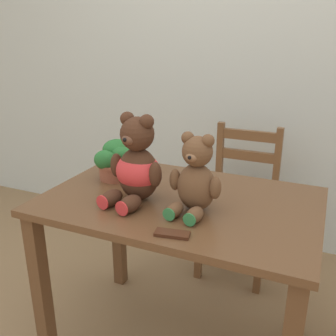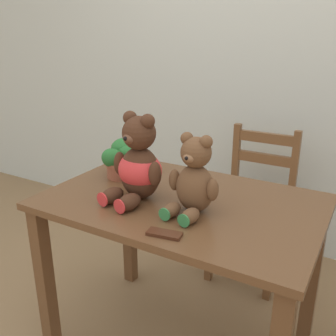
% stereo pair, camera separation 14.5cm
% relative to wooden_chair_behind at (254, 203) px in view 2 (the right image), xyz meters
% --- Properties ---
extents(wall_back, '(8.00, 0.04, 2.60)m').
position_rel_wooden_chair_behind_xyz_m(wall_back, '(-0.09, 0.40, 0.84)').
color(wall_back, silver).
rests_on(wall_back, ground_plane).
extents(dining_table, '(1.12, 0.74, 0.78)m').
position_rel_wooden_chair_behind_xyz_m(dining_table, '(-0.09, -0.79, 0.19)').
color(dining_table, brown).
rests_on(dining_table, ground_plane).
extents(wooden_chair_behind, '(0.40, 0.41, 0.90)m').
position_rel_wooden_chair_behind_xyz_m(wooden_chair_behind, '(0.00, 0.00, 0.00)').
color(wooden_chair_behind, brown).
rests_on(wooden_chair_behind, ground_plane).
extents(teddy_bear_left, '(0.25, 0.28, 0.36)m').
position_rel_wooden_chair_behind_xyz_m(teddy_bear_left, '(-0.24, -0.87, 0.46)').
color(teddy_bear_left, '#472819').
rests_on(teddy_bear_left, dining_table).
extents(teddy_bear_right, '(0.21, 0.22, 0.31)m').
position_rel_wooden_chair_behind_xyz_m(teddy_bear_right, '(0.01, -0.87, 0.45)').
color(teddy_bear_right, brown).
rests_on(teddy_bear_right, dining_table).
extents(potted_plant, '(0.17, 0.21, 0.18)m').
position_rel_wooden_chair_behind_xyz_m(potted_plant, '(-0.45, -0.68, 0.41)').
color(potted_plant, '#9E5138').
rests_on(potted_plant, dining_table).
extents(chocolate_bar, '(0.13, 0.07, 0.01)m').
position_rel_wooden_chair_behind_xyz_m(chocolate_bar, '(0.00, -1.08, 0.33)').
color(chocolate_bar, '#472314').
rests_on(chocolate_bar, dining_table).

